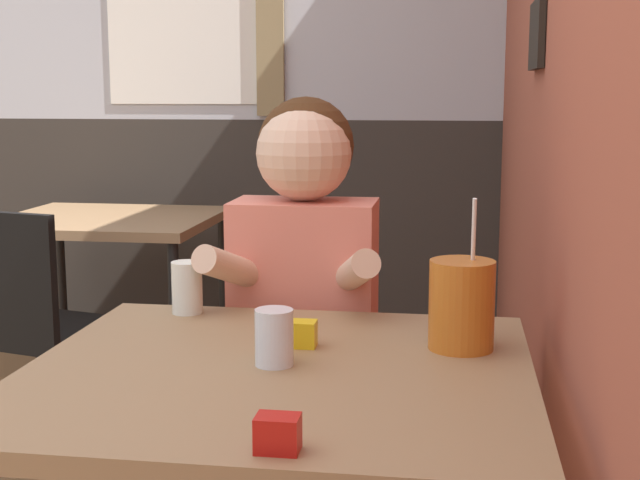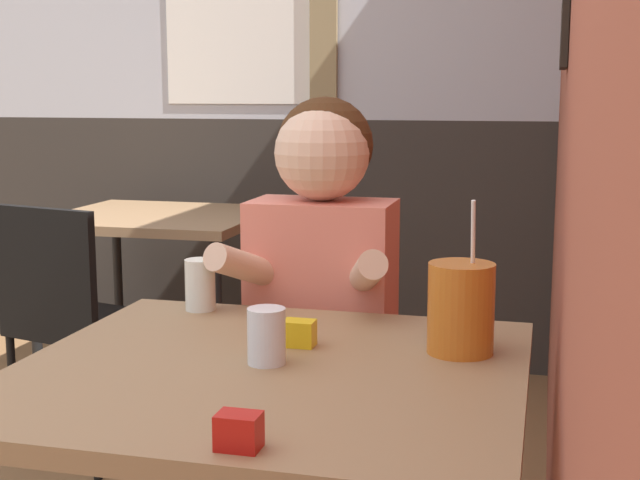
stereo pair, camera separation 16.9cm
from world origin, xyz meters
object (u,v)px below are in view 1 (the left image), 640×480
(main_table, at_px, (278,406))
(chair_near_window, at_px, (28,318))
(person_seated, at_px, (304,326))
(cocktail_pitcher, at_px, (462,305))
(background_table, at_px, (110,237))

(main_table, height_order, chair_near_window, chair_near_window)
(person_seated, bearing_deg, chair_near_window, 151.47)
(chair_near_window, relative_size, cocktail_pitcher, 2.99)
(chair_near_window, distance_m, person_seated, 1.14)
(main_table, xyz_separation_m, person_seated, (-0.05, 0.58, -0.01))
(main_table, bearing_deg, cocktail_pitcher, 27.73)
(person_seated, bearing_deg, main_table, -85.05)
(chair_near_window, bearing_deg, cocktail_pitcher, -21.25)
(main_table, bearing_deg, chair_near_window, 132.94)
(main_table, bearing_deg, background_table, 119.83)
(background_table, relative_size, chair_near_window, 0.94)
(background_table, height_order, chair_near_window, chair_near_window)
(person_seated, bearing_deg, background_table, 128.77)
(chair_near_window, bearing_deg, background_table, 103.29)
(background_table, bearing_deg, chair_near_window, -90.38)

